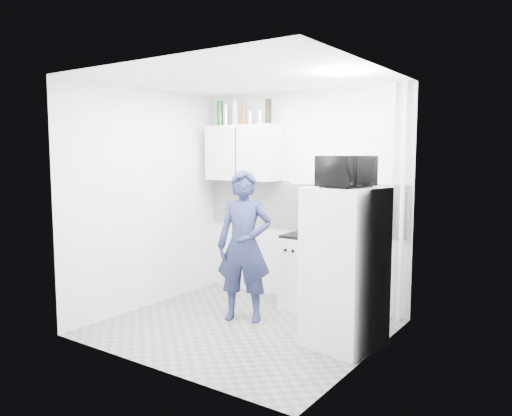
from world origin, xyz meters
The scene contains 24 objects.
floor centered at (0.00, 0.00, 0.00)m, with size 2.80×2.80×0.00m, color slate.
ceiling centered at (0.00, 0.00, 2.60)m, with size 2.80×2.80×0.00m, color white.
wall_back centered at (0.00, 1.25, 1.30)m, with size 2.80×2.80×0.00m, color white.
wall_left centered at (-1.40, 0.00, 1.30)m, with size 2.60×2.60×0.00m, color white.
wall_right centered at (1.40, 0.00, 1.30)m, with size 2.60×2.60×0.00m, color white.
person centered at (-0.13, 0.23, 0.83)m, with size 0.61×0.40×1.66m, color #202549.
stove centered at (0.25, 1.00, 0.43)m, with size 0.54×0.54×0.86m, color white.
fridge centered at (1.10, 0.16, 0.76)m, with size 0.63×0.63×1.53m, color white.
stove_top centered at (0.25, 1.00, 0.87)m, with size 0.51×0.51×0.03m, color black.
saucepan centered at (0.16, 1.07, 0.94)m, with size 0.16×0.16×0.09m, color silver.
microwave centered at (1.10, 0.16, 1.67)m, with size 0.36×0.53×0.29m, color black.
bottle_a centered at (-1.14, 1.07, 2.37)m, with size 0.08×0.08×0.33m, color #144C1E.
bottle_b centered at (-1.04, 1.07, 2.34)m, with size 0.07×0.07×0.27m, color silver.
bottle_c centered at (-0.89, 1.07, 2.36)m, with size 0.08×0.08×0.33m, color #B2B7BC.
bottle_d centered at (-0.74, 1.07, 2.34)m, with size 0.06×0.06×0.28m, color brown.
canister_a centered at (-0.65, 1.07, 2.29)m, with size 0.07×0.07×0.17m, color silver.
canister_b centered at (-0.50, 1.07, 2.29)m, with size 0.09×0.09×0.17m, color silver.
bottle_e centered at (-0.37, 1.07, 2.36)m, with size 0.08×0.08×0.31m, color black.
upper_cabinet centered at (-0.75, 1.07, 1.85)m, with size 1.00×0.35×0.70m, color white.
range_hood centered at (0.45, 1.00, 1.57)m, with size 0.60×0.50×0.14m, color white.
backsplash centered at (0.00, 1.24, 1.20)m, with size 2.74×0.03×0.60m, color white.
pipe_a centered at (1.30, 1.17, 1.30)m, with size 0.05×0.05×2.60m, color white.
pipe_b centered at (1.18, 1.17, 1.30)m, with size 0.04×0.04×2.60m, color white.
ceiling_spot_fixture centered at (1.00, 0.20, 2.57)m, with size 0.10×0.10×0.02m, color white.
Camera 1 is at (3.05, -4.13, 1.83)m, focal length 35.00 mm.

